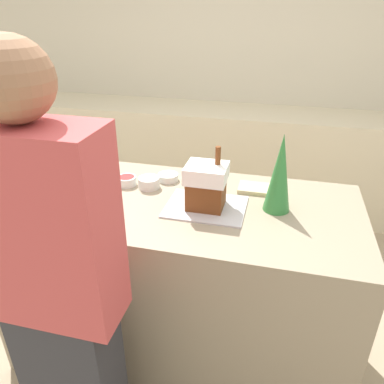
{
  "coord_description": "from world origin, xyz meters",
  "views": [
    {
      "loc": [
        0.45,
        -1.5,
        1.81
      ],
      "look_at": [
        0.07,
        0.0,
        1.01
      ],
      "focal_mm": 35.0,
      "sensor_mm": 36.0,
      "label": 1
    }
  ],
  "objects_px": {
    "candy_bowl_near_tray_left": "(149,182)",
    "candy_bowl_front_corner": "(168,177)",
    "candy_bowl_center_rear": "(83,183)",
    "person": "(58,296)",
    "baking_tray": "(206,207)",
    "cookbook": "(260,189)",
    "decorative_tree": "(280,173)",
    "candy_bowl_far_right": "(200,173)",
    "gingerbread_house": "(206,185)",
    "candy_bowl_far_left": "(127,180)"
  },
  "relations": [
    {
      "from": "candy_bowl_center_rear",
      "to": "person",
      "type": "xyz_separation_m",
      "value": [
        0.27,
        -0.69,
        -0.08
      ]
    },
    {
      "from": "candy_bowl_front_corner",
      "to": "person",
      "type": "xyz_separation_m",
      "value": [
        -0.13,
        -0.87,
        -0.07
      ]
    },
    {
      "from": "gingerbread_house",
      "to": "candy_bowl_far_left",
      "type": "relative_size",
      "value": 2.86
    },
    {
      "from": "gingerbread_house",
      "to": "person",
      "type": "relative_size",
      "value": 0.16
    },
    {
      "from": "candy_bowl_far_left",
      "to": "candy_bowl_center_rear",
      "type": "relative_size",
      "value": 0.74
    },
    {
      "from": "baking_tray",
      "to": "candy_bowl_far_right",
      "type": "bearing_deg",
      "value": 107.68
    },
    {
      "from": "baking_tray",
      "to": "candy_bowl_front_corner",
      "type": "distance_m",
      "value": 0.35
    },
    {
      "from": "baking_tray",
      "to": "candy_bowl_center_rear",
      "type": "bearing_deg",
      "value": 175.32
    },
    {
      "from": "candy_bowl_far_left",
      "to": "candy_bowl_front_corner",
      "type": "height_order",
      "value": "candy_bowl_far_left"
    },
    {
      "from": "gingerbread_house",
      "to": "candy_bowl_front_corner",
      "type": "relative_size",
      "value": 2.66
    },
    {
      "from": "baking_tray",
      "to": "candy_bowl_front_corner",
      "type": "relative_size",
      "value": 3.38
    },
    {
      "from": "candy_bowl_front_corner",
      "to": "candy_bowl_center_rear",
      "type": "xyz_separation_m",
      "value": [
        -0.39,
        -0.19,
        0.01
      ]
    },
    {
      "from": "baking_tray",
      "to": "cookbook",
      "type": "xyz_separation_m",
      "value": [
        0.23,
        0.23,
        0.01
      ]
    },
    {
      "from": "person",
      "to": "candy_bowl_far_right",
      "type": "bearing_deg",
      "value": 73.67
    },
    {
      "from": "baking_tray",
      "to": "person",
      "type": "height_order",
      "value": "person"
    },
    {
      "from": "candy_bowl_center_rear",
      "to": "candy_bowl_far_right",
      "type": "bearing_deg",
      "value": 26.14
    },
    {
      "from": "candy_bowl_far_left",
      "to": "candy_bowl_front_corner",
      "type": "bearing_deg",
      "value": 28.42
    },
    {
      "from": "baking_tray",
      "to": "decorative_tree",
      "type": "xyz_separation_m",
      "value": [
        0.31,
        0.06,
        0.18
      ]
    },
    {
      "from": "candy_bowl_near_tray_left",
      "to": "cookbook",
      "type": "distance_m",
      "value": 0.56
    },
    {
      "from": "gingerbread_house",
      "to": "person",
      "type": "height_order",
      "value": "person"
    },
    {
      "from": "candy_bowl_near_tray_left",
      "to": "candy_bowl_far_right",
      "type": "distance_m",
      "value": 0.29
    },
    {
      "from": "baking_tray",
      "to": "candy_bowl_near_tray_left",
      "type": "distance_m",
      "value": 0.35
    },
    {
      "from": "baking_tray",
      "to": "candy_bowl_far_right",
      "type": "distance_m",
      "value": 0.34
    },
    {
      "from": "candy_bowl_near_tray_left",
      "to": "candy_bowl_front_corner",
      "type": "bearing_deg",
      "value": 57.39
    },
    {
      "from": "gingerbread_house",
      "to": "candy_bowl_center_rear",
      "type": "relative_size",
      "value": 2.11
    },
    {
      "from": "baking_tray",
      "to": "decorative_tree",
      "type": "distance_m",
      "value": 0.37
    },
    {
      "from": "candy_bowl_center_rear",
      "to": "cookbook",
      "type": "xyz_separation_m",
      "value": [
        0.88,
        0.18,
        -0.02
      ]
    },
    {
      "from": "baking_tray",
      "to": "candy_bowl_far_right",
      "type": "xyz_separation_m",
      "value": [
        -0.1,
        0.32,
        0.02
      ]
    },
    {
      "from": "gingerbread_house",
      "to": "decorative_tree",
      "type": "xyz_separation_m",
      "value": [
        0.31,
        0.06,
        0.06
      ]
    },
    {
      "from": "candy_bowl_far_right",
      "to": "baking_tray",
      "type": "bearing_deg",
      "value": -72.32
    },
    {
      "from": "decorative_tree",
      "to": "person",
      "type": "distance_m",
      "value": 1.01
    },
    {
      "from": "candy_bowl_far_left",
      "to": "person",
      "type": "distance_m",
      "value": 0.77
    },
    {
      "from": "candy_bowl_far_left",
      "to": "candy_bowl_near_tray_left",
      "type": "bearing_deg",
      "value": -1.48
    },
    {
      "from": "decorative_tree",
      "to": "candy_bowl_far_right",
      "type": "relative_size",
      "value": 2.58
    },
    {
      "from": "baking_tray",
      "to": "decorative_tree",
      "type": "relative_size",
      "value": 1.01
    },
    {
      "from": "decorative_tree",
      "to": "candy_bowl_far_left",
      "type": "distance_m",
      "value": 0.78
    },
    {
      "from": "candy_bowl_far_left",
      "to": "candy_bowl_far_right",
      "type": "distance_m",
      "value": 0.39
    },
    {
      "from": "candy_bowl_far_right",
      "to": "person",
      "type": "xyz_separation_m",
      "value": [
        -0.28,
        -0.95,
        -0.08
      ]
    },
    {
      "from": "cookbook",
      "to": "candy_bowl_center_rear",
      "type": "bearing_deg",
      "value": -168.32
    },
    {
      "from": "baking_tray",
      "to": "person",
      "type": "relative_size",
      "value": 0.21
    },
    {
      "from": "cookbook",
      "to": "candy_bowl_near_tray_left",
      "type": "bearing_deg",
      "value": -169.51
    },
    {
      "from": "gingerbread_house",
      "to": "decorative_tree",
      "type": "height_order",
      "value": "decorative_tree"
    },
    {
      "from": "gingerbread_house",
      "to": "candy_bowl_front_corner",
      "type": "bearing_deg",
      "value": 137.08
    },
    {
      "from": "gingerbread_house",
      "to": "candy_bowl_far_left",
      "type": "distance_m",
      "value": 0.48
    },
    {
      "from": "candy_bowl_front_corner",
      "to": "person",
      "type": "distance_m",
      "value": 0.88
    },
    {
      "from": "gingerbread_house",
      "to": "baking_tray",
      "type": "bearing_deg",
      "value": -150.68
    },
    {
      "from": "candy_bowl_front_corner",
      "to": "cookbook",
      "type": "height_order",
      "value": "candy_bowl_front_corner"
    },
    {
      "from": "candy_bowl_center_rear",
      "to": "person",
      "type": "bearing_deg",
      "value": -68.65
    },
    {
      "from": "baking_tray",
      "to": "cookbook",
      "type": "height_order",
      "value": "cookbook"
    },
    {
      "from": "candy_bowl_far_right",
      "to": "candy_bowl_center_rear",
      "type": "bearing_deg",
      "value": -153.86
    }
  ]
}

